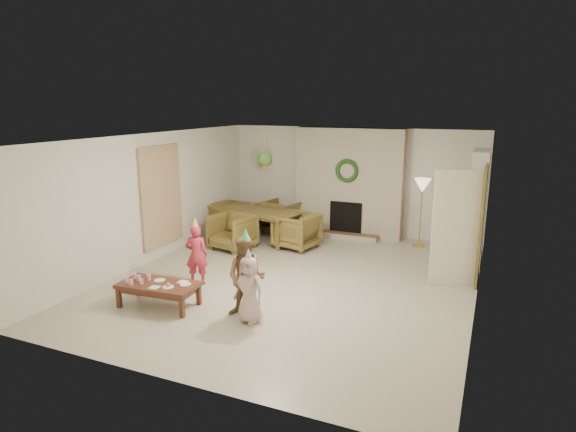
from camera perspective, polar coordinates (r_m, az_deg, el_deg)
The scene contains 56 objects.
floor at distance 8.68m, azimuth 0.78°, elevation -7.50°, with size 7.00×7.00×0.00m, color #B7B29E.
ceiling at distance 8.13m, azimuth 0.83°, elevation 9.19°, with size 7.00×7.00×0.00m, color white.
wall_back at distance 11.57m, azimuth 7.49°, elevation 4.07°, with size 7.00×7.00×0.00m, color silver.
wall_front at distance 5.38m, azimuth -13.75°, elevation -6.99°, with size 7.00×7.00×0.00m, color silver.
wall_left at distance 9.84m, azimuth -15.56°, elevation 2.07°, with size 7.00×7.00×0.00m, color silver.
wall_right at distance 7.72m, azimuth 21.85°, elevation -1.41°, with size 7.00×7.00×0.00m, color silver.
fireplace_mass at distance 11.38m, azimuth 7.21°, elevation 3.92°, with size 2.50×0.40×2.50m, color maroon.
fireplace_hearth at distance 11.31m, azimuth 6.53°, elevation -2.30°, with size 1.60×0.30×0.12m, color #5C2E19.
fireplace_firebox at distance 11.37m, azimuth 6.84°, elevation -0.19°, with size 0.75×0.12×0.75m, color black.
fireplace_wreath at distance 11.12m, azimuth 6.92°, elevation 5.28°, with size 0.54×0.54×0.10m, color #1A4419.
floor_lamp_base at distance 11.02m, azimuth 15.09°, elevation -3.33°, with size 0.28×0.28×0.03m, color gold.
floor_lamp_post at distance 10.86m, azimuth 15.30°, elevation 0.11°, with size 0.03×0.03×1.34m, color gold.
floor_lamp_shade at distance 10.73m, azimuth 15.51°, elevation 3.46°, with size 0.36×0.36×0.30m, color beige.
bookshelf_carcass at distance 10.00m, azimuth 21.33°, elevation 0.94°, with size 0.30×1.00×2.20m, color white.
bookshelf_shelf_a at distance 10.15m, azimuth 20.91°, elevation -2.64°, with size 0.30×0.92×0.03m, color white.
bookshelf_shelf_b at distance 10.05m, azimuth 21.10°, elevation -0.44°, with size 0.30×0.92×0.03m, color white.
bookshelf_shelf_c at distance 9.97m, azimuth 21.29°, elevation 1.79°, with size 0.30×0.92×0.03m, color white.
bookshelf_shelf_d at distance 9.90m, azimuth 21.48°, elevation 4.06°, with size 0.30×0.92×0.03m, color white.
books_row_lower at distance 9.97m, azimuth 20.82°, elevation -2.07°, with size 0.20×0.40×0.24m, color #A73D1E.
books_row_mid at distance 10.07m, azimuth 21.06°, elevation 0.40°, with size 0.20×0.44×0.24m, color #22527F.
books_row_upper at distance 9.85m, azimuth 21.21°, elevation 2.44°, with size 0.20×0.36×0.22m, color #A89424.
door_frame at distance 8.94m, azimuth 21.74°, elevation -1.01°, with size 0.05×0.86×2.04m, color brown.
door_leaf at distance 8.59m, azimuth 19.11°, elevation -1.48°, with size 0.05×0.80×2.00m, color beige.
curtain_panel at distance 9.97m, azimuth -14.66°, elevation 2.27°, with size 0.06×1.20×2.00m, color #CAB88F.
dining_table at distance 11.06m, azimuth -3.55°, elevation -1.07°, with size 1.96×1.09×0.69m, color brown.
dining_chair_near at distance 10.42m, azimuth -6.56°, elevation -1.82°, with size 0.81×0.84×0.76m, color brown.
dining_chair_far at distance 11.70m, azimuth -0.87°, elevation -0.06°, with size 0.81×0.84×0.76m, color brown.
dining_chair_left at distance 11.60m, azimuth -6.84°, elevation -0.27°, with size 0.81×0.84×0.76m, color brown.
dining_chair_right at distance 10.42m, azimuth 1.03°, elevation -1.74°, with size 0.81×0.84×0.76m, color brown.
hanging_plant_cord at distance 10.06m, azimuth -2.77°, elevation 7.96°, with size 0.01×0.01×0.70m, color tan.
hanging_plant_pot at distance 10.10m, azimuth -2.75°, elevation 5.98°, with size 0.16×0.16×0.12m, color brown.
hanging_plant_foliage at distance 10.08m, azimuth -2.76°, elevation 6.66°, with size 0.32×0.32×0.32m, color #274B19.
coffee_table_top at distance 7.76m, azimuth -14.97°, elevation -7.82°, with size 1.21×0.61×0.06m, color #532A1B.
coffee_table_apron at distance 7.79m, azimuth -14.94°, elevation -8.27°, with size 1.12×0.51×0.07m, color #532A1B.
coffee_leg_fl at distance 7.96m, azimuth -19.22°, elevation -9.04°, with size 0.07×0.07×0.32m, color #532A1B.
coffee_leg_fr at distance 7.36m, azimuth -12.34°, elevation -10.43°, with size 0.07×0.07×0.32m, color #532A1B.
coffee_leg_bl at distance 8.32m, azimuth -17.12°, elevation -7.90°, with size 0.07×0.07×0.32m, color #532A1B.
coffee_leg_br at distance 7.75m, azimuth -10.43°, elevation -9.10°, with size 0.07×0.07×0.32m, color #532A1B.
cup_a at distance 7.90m, azimuth -18.40°, elevation -7.16°, with size 0.07×0.07×0.08m, color white.
cup_b at distance 8.03m, azimuth -17.60°, elevation -6.74°, with size 0.07×0.07×0.08m, color white.
cup_c at distance 7.80m, azimuth -17.95°, elevation -7.38°, with size 0.07×0.07×0.08m, color white.
cup_d at distance 7.93m, azimuth -17.14°, elevation -6.96°, with size 0.07×0.07×0.08m, color white.
cup_e at distance 7.78m, azimuth -16.84°, elevation -7.35°, with size 0.07×0.07×0.08m, color white.
cup_f at distance 7.92m, azimuth -16.05°, elevation -6.93°, with size 0.07×0.07×0.08m, color white.
plate_a at distance 7.86m, azimuth -14.81°, elevation -7.29°, with size 0.17×0.17×0.01m, color white.
plate_b at distance 7.56m, azimuth -13.89°, elevation -8.09°, with size 0.17×0.17×0.01m, color white.
plate_c at distance 7.61m, azimuth -11.94°, elevation -7.83°, with size 0.17×0.17×0.01m, color white.
food_scoop at distance 7.54m, azimuth -13.91°, elevation -7.83°, with size 0.07×0.07×0.07m, color tan.
napkin_left at distance 7.60m, azimuth -15.39°, elevation -8.06°, with size 0.14×0.14×0.01m, color #FFBBD8.
napkin_right at distance 7.72m, azimuth -12.25°, elevation -7.55°, with size 0.14×0.14×0.01m, color #FFBBD8.
child_red at distance 8.48m, azimuth -10.70°, elevation -4.50°, with size 0.38×0.25×1.05m, color #AF2537.
party_hat_red at distance 8.33m, azimuth -10.87°, elevation -0.78°, with size 0.14×0.14×0.20m, color #E9C94D.
child_plaid at distance 7.10m, azimuth -4.90°, elevation -7.21°, with size 0.58×0.46×1.20m, color #9A3B2A.
party_hat_plaid at distance 6.90m, azimuth -5.01°, elevation -2.18°, with size 0.14×0.14×0.20m, color #4CB166.
child_pink at distance 6.98m, azimuth -4.60°, elevation -8.58°, with size 0.47×0.31×0.97m, color #D0A8A6.
party_hat_pink at distance 6.81m, azimuth -4.68°, elevation -4.49°, with size 0.13×0.13×0.17m, color silver.
Camera 1 is at (3.11, -7.50, 3.08)m, focal length 30.30 mm.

